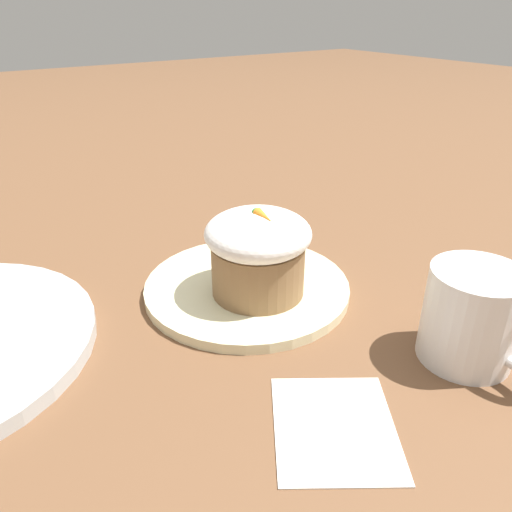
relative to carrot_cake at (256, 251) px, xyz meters
name	(u,v)px	position (x,y,z in m)	size (l,w,h in m)	color
ground_plane	(247,291)	(-0.02, 0.00, -0.05)	(4.00, 4.00, 0.00)	brown
dessert_plate	(247,287)	(-0.02, 0.00, -0.05)	(0.21, 0.21, 0.01)	beige
carrot_cake	(256,251)	(0.00, 0.00, 0.00)	(0.10, 0.10, 0.09)	olive
spoon	(252,277)	(-0.02, 0.01, -0.04)	(0.12, 0.07, 0.01)	#B7B7BC
coffee_cup	(473,317)	(0.17, 0.09, -0.01)	(0.10, 0.08, 0.08)	white
paper_napkin	(334,426)	(0.17, -0.05, -0.05)	(0.13, 0.12, 0.00)	white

